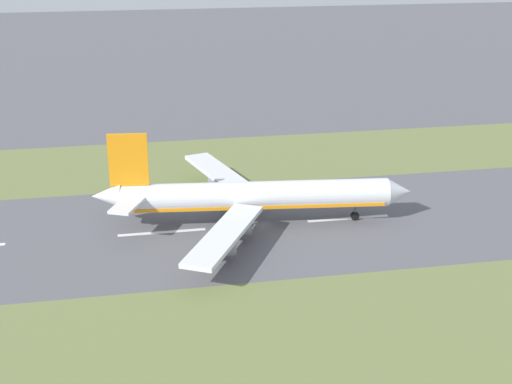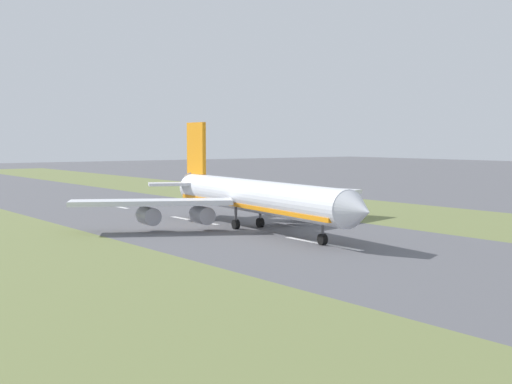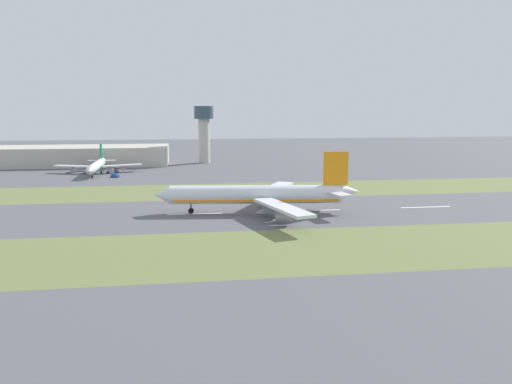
{
  "view_description": "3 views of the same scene",
  "coord_description": "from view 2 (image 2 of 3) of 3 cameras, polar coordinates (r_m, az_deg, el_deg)",
  "views": [
    {
      "loc": [
        135.44,
        -26.81,
        59.94
      ],
      "look_at": [
        -1.34,
        -1.15,
        7.0
      ],
      "focal_mm": 50.0,
      "sensor_mm": 36.0,
      "label": 1
    },
    {
      "loc": [
        74.42,
        104.08,
        16.62
      ],
      "look_at": [
        -1.34,
        -1.15,
        7.0
      ],
      "focal_mm": 50.0,
      "sensor_mm": 36.0,
      "label": 2
    },
    {
      "loc": [
        -160.05,
        21.8,
        33.98
      ],
      "look_at": [
        -1.34,
        -1.15,
        7.0
      ],
      "focal_mm": 35.0,
      "sensor_mm": 36.0,
      "label": 3
    }
  ],
  "objects": [
    {
      "name": "ground_plane",
      "position": [
        129.02,
        -0.18,
        -3.16
      ],
      "size": [
        800.0,
        800.0,
        0.0
      ],
      "primitive_type": "plane",
      "color": "#56565B"
    },
    {
      "name": "grass_median_west",
      "position": [
        159.28,
        13.11,
        -1.86
      ],
      "size": [
        40.0,
        600.0,
        0.01
      ],
      "primitive_type": "cube",
      "color": "olive",
      "rests_on": "ground"
    },
    {
      "name": "grass_median_east",
      "position": [
        109.43,
        -19.8,
        -4.74
      ],
      "size": [
        40.0,
        600.0,
        0.01
      ],
      "primitive_type": "cube",
      "color": "olive",
      "rests_on": "ground"
    },
    {
      "name": "centreline_dash_near",
      "position": [
        181.98,
        -11.46,
        -1.08
      ],
      "size": [
        1.2,
        18.0,
        0.01
      ],
      "primitive_type": "cube",
      "color": "silver",
      "rests_on": "ground"
    },
    {
      "name": "centreline_dash_mid",
      "position": [
        146.62,
        -5.0,
        -2.28
      ],
      "size": [
        1.2,
        18.0,
        0.01
      ],
      "primitive_type": "cube",
      "color": "silver",
      "rests_on": "ground"
    },
    {
      "name": "centreline_dash_far",
      "position": [
        114.36,
        5.33,
        -4.13
      ],
      "size": [
        1.2,
        18.0,
        0.01
      ],
      "primitive_type": "cube",
      "color": "silver",
      "rests_on": "ground"
    },
    {
      "name": "airplane_main_jet",
      "position": [
        131.75,
        -0.41,
        -0.37
      ],
      "size": [
        63.75,
        67.2,
        20.2
      ],
      "color": "silver",
      "rests_on": "ground"
    }
  ]
}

